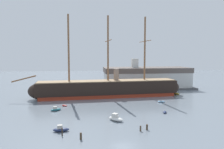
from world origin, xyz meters
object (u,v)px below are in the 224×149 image
(motorboat_near_centre, at_px, (116,118))
(dinghy_mid_right, at_px, (165,112))
(motorboat_foreground_left, at_px, (61,129))
(mooring_piling_midwater, at_px, (147,127))
(motorboat_distant_centre, at_px, (100,90))
(motorboat_mid_left, at_px, (56,109))
(dinghy_alongside_bow, at_px, (65,106))
(dockside_warehouse_right, at_px, (146,78))
(tall_ship, at_px, (108,88))
(mooring_piling_right_pair, at_px, (81,136))
(motorboat_far_left, at_px, (42,94))
(mooring_piling_nearest, at_px, (141,129))
(dinghy_alongside_stern, at_px, (161,102))
(motorboat_far_right, at_px, (176,93))
(mooring_piling_left_pair, at_px, (62,132))

(motorboat_near_centre, distance_m, dinghy_mid_right, 16.44)
(motorboat_foreground_left, distance_m, motorboat_near_centre, 14.72)
(dinghy_mid_right, distance_m, mooring_piling_midwater, 16.67)
(motorboat_foreground_left, distance_m, motorboat_distant_centre, 54.94)
(dinghy_mid_right, xyz_separation_m, motorboat_distant_centre, (-16.38, 40.87, 0.22))
(motorboat_mid_left, relative_size, dinghy_alongside_bow, 1.62)
(dockside_warehouse_right, bearing_deg, tall_ship, -134.58)
(mooring_piling_right_pair, bearing_deg, motorboat_mid_left, 108.56)
(motorboat_foreground_left, bearing_deg, tall_ship, 70.08)
(motorboat_far_left, xyz_separation_m, motorboat_distant_centre, (25.10, 6.40, -0.04))
(motorboat_near_centre, distance_m, mooring_piling_nearest, 9.54)
(tall_ship, xyz_separation_m, dinghy_alongside_stern, (17.81, -12.88, -3.22))
(motorboat_foreground_left, distance_m, mooring_piling_right_pair, 6.90)
(motorboat_foreground_left, bearing_deg, motorboat_far_right, 43.51)
(motorboat_mid_left, bearing_deg, motorboat_foreground_left, -79.20)
(motorboat_far_right, relative_size, mooring_piling_right_pair, 2.36)
(tall_ship, distance_m, mooring_piling_nearest, 41.82)
(motorboat_mid_left, relative_size, motorboat_distant_centre, 0.95)
(motorboat_near_centre, distance_m, dinghy_alongside_bow, 23.34)
(dinghy_alongside_stern, distance_m, motorboat_distant_centre, 33.49)
(motorboat_near_centre, distance_m, dinghy_alongside_stern, 27.84)
(mooring_piling_left_pair, bearing_deg, motorboat_mid_left, 100.97)
(tall_ship, bearing_deg, motorboat_distant_centre, 99.82)
(dinghy_alongside_bow, relative_size, mooring_piling_midwater, 1.70)
(motorboat_near_centre, distance_m, motorboat_distant_centre, 46.98)
(motorboat_near_centre, bearing_deg, motorboat_foreground_left, -153.20)
(dinghy_mid_right, height_order, dinghy_alongside_bow, dinghy_mid_right)
(motorboat_foreground_left, height_order, motorboat_mid_left, motorboat_foreground_left)
(mooring_piling_midwater, bearing_deg, motorboat_far_right, 60.02)
(tall_ship, height_order, motorboat_mid_left, tall_ship)
(motorboat_distant_centre, height_order, mooring_piling_midwater, motorboat_distant_centre)
(motorboat_foreground_left, relative_size, motorboat_distant_centre, 0.97)
(dinghy_alongside_stern, xyz_separation_m, motorboat_far_right, (11.73, 14.83, 0.15))
(motorboat_near_centre, xyz_separation_m, motorboat_far_right, (30.82, 35.09, -0.20))
(motorboat_distant_centre, height_order, mooring_piling_nearest, motorboat_distant_centre)
(motorboat_mid_left, height_order, motorboat_far_left, motorboat_far_left)
(mooring_piling_left_pair, bearing_deg, dockside_warehouse_right, 61.02)
(dinghy_alongside_bow, bearing_deg, dinghy_alongside_stern, 3.56)
(motorboat_foreground_left, distance_m, mooring_piling_midwater, 19.24)
(dinghy_alongside_stern, distance_m, dockside_warehouse_right, 35.61)
(motorboat_distant_centre, bearing_deg, tall_ship, -80.18)
(motorboat_near_centre, relative_size, mooring_piling_left_pair, 2.74)
(mooring_piling_right_pair, bearing_deg, tall_ship, 77.58)
(dockside_warehouse_right, bearing_deg, motorboat_distant_centre, -161.04)
(dockside_warehouse_right, bearing_deg, dinghy_alongside_bow, -135.49)
(motorboat_foreground_left, bearing_deg, motorboat_mid_left, 100.80)
(motorboat_near_centre, height_order, dinghy_alongside_bow, motorboat_near_centre)
(motorboat_far_left, bearing_deg, dinghy_mid_right, -39.72)
(motorboat_far_right, height_order, dockside_warehouse_right, dockside_warehouse_right)
(motorboat_mid_left, height_order, dinghy_alongside_bow, motorboat_mid_left)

